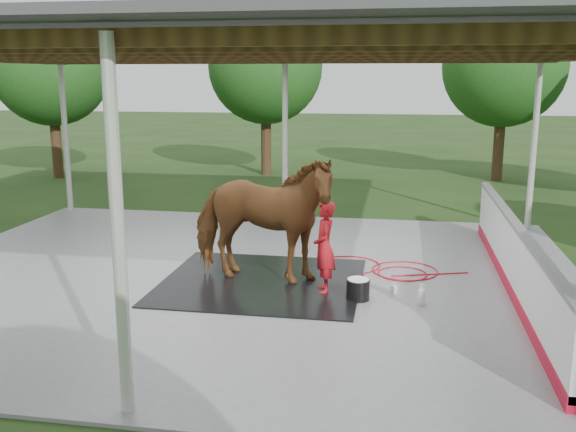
% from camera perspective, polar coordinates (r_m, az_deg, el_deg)
% --- Properties ---
extents(ground, '(100.00, 100.00, 0.00)m').
position_cam_1_polar(ground, '(11.38, -4.44, -5.55)').
color(ground, '#1E3814').
extents(concrete_slab, '(12.00, 10.00, 0.05)m').
position_cam_1_polar(concrete_slab, '(11.37, -4.45, -5.43)').
color(concrete_slab, slate).
rests_on(concrete_slab, ground).
extents(pavilion_structure, '(12.60, 10.60, 4.05)m').
position_cam_1_polar(pavilion_structure, '(10.84, -4.80, 14.83)').
color(pavilion_structure, beige).
rests_on(pavilion_structure, ground).
extents(dasher_board, '(0.16, 8.00, 1.15)m').
position_cam_1_polar(dasher_board, '(11.04, 19.37, -3.59)').
color(dasher_board, '#AF0E27').
rests_on(dasher_board, concrete_slab).
extents(tree_belt, '(28.00, 28.00, 5.80)m').
position_cam_1_polar(tree_belt, '(11.64, -2.17, 13.81)').
color(tree_belt, '#382314').
rests_on(tree_belt, ground).
extents(rubber_mat, '(3.35, 3.14, 0.03)m').
position_cam_1_polar(rubber_mat, '(10.99, -2.35, -5.84)').
color(rubber_mat, black).
rests_on(rubber_mat, concrete_slab).
extents(horse, '(2.67, 1.41, 2.17)m').
position_cam_1_polar(horse, '(10.70, -2.40, -0.25)').
color(horse, brown).
rests_on(horse, rubber_mat).
extents(handler, '(0.46, 0.61, 1.50)m').
position_cam_1_polar(handler, '(10.31, 3.25, -2.80)').
color(handler, '#AC121A').
rests_on(handler, concrete_slab).
extents(wash_bucket, '(0.36, 0.36, 0.34)m').
position_cam_1_polar(wash_bucket, '(10.18, 6.24, -6.45)').
color(wash_bucket, black).
rests_on(wash_bucket, concrete_slab).
extents(soap_bottle_a, '(0.18, 0.18, 0.34)m').
position_cam_1_polar(soap_bottle_a, '(10.09, 11.74, -6.85)').
color(soap_bottle_a, silver).
rests_on(soap_bottle_a, concrete_slab).
extents(soap_bottle_b, '(0.12, 0.12, 0.19)m').
position_cam_1_polar(soap_bottle_b, '(10.54, 9.41, -6.31)').
color(soap_bottle_b, '#338CD8').
rests_on(soap_bottle_b, concrete_slab).
extents(hose_coil, '(2.72, 1.68, 0.02)m').
position_cam_1_polar(hose_coil, '(11.72, 7.90, -4.77)').
color(hose_coil, red).
rests_on(hose_coil, concrete_slab).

